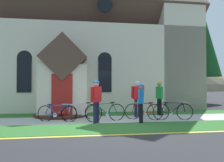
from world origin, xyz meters
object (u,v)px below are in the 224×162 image
Objects in this scene: bicycle_blue at (57,113)px; bicycle_red at (106,112)px; cyclist_in_green_jersey at (138,96)px; yard_deciduous_tree at (24,60)px; cyclist_in_orange_jersey at (141,100)px; bicycle_black at (81,112)px; bicycle_yellow at (144,111)px; cyclist_in_yellow_jersey at (96,98)px; church_sign at (62,90)px; bicycle_silver at (173,111)px; roadside_conifer at (203,44)px; cyclist_in_white_jersey at (159,95)px.

bicycle_blue is 2.06m from bicycle_red.
yard_deciduous_tree reaches higher than cyclist_in_green_jersey.
cyclist_in_orange_jersey is 0.35× the size of yard_deciduous_tree.
bicycle_yellow reaches higher than bicycle_black.
bicycle_yellow is at bearing -40.62° from yard_deciduous_tree.
bicycle_red is (2.05, -0.15, 0.02)m from bicycle_blue.
bicycle_yellow is 0.94× the size of cyclist_in_green_jersey.
bicycle_blue is 3.88m from cyclist_in_green_jersey.
cyclist_in_yellow_jersey reaches higher than bicycle_red.
bicycle_yellow is (1.75, 0.18, -0.01)m from bicycle_red.
church_sign reaches higher than bicycle_red.
cyclist_in_green_jersey reaches higher than bicycle_yellow.
church_sign reaches higher than bicycle_black.
bicycle_blue is 0.97× the size of cyclist_in_yellow_jersey.
bicycle_silver is 1.09× the size of bicycle_yellow.
bicycle_red reaches higher than bicycle_black.
bicycle_blue is 0.21× the size of roadside_conifer.
cyclist_in_yellow_jersey reaches higher than bicycle_silver.
cyclist_in_orange_jersey reaches higher than bicycle_red.
yard_deciduous_tree is (-7.76, 4.40, 2.21)m from cyclist_in_white_jersey.
bicycle_black is (-1.05, 0.53, -0.02)m from bicycle_red.
yard_deciduous_tree is (-6.56, 5.63, 2.86)m from bicycle_yellow.
cyclist_in_orange_jersey reaches higher than bicycle_blue.
bicycle_red is 1.01× the size of cyclist_in_green_jersey.
church_sign is at bearing 130.56° from bicycle_red.
cyclist_in_white_jersey is 0.99× the size of cyclist_in_green_jersey.
bicycle_blue is 6.92m from yard_deciduous_tree.
bicycle_yellow is 11.94m from roadside_conifer.
bicycle_silver is at bearing 16.84° from cyclist_in_orange_jersey.
roadside_conifer is at bearing 26.23° from church_sign.
church_sign is 1.25× the size of cyclist_in_orange_jersey.
cyclist_in_yellow_jersey is 2.55m from cyclist_in_green_jersey.
bicycle_yellow is 0.94× the size of cyclist_in_yellow_jersey.
cyclist_in_white_jersey reaches higher than bicycle_black.
bicycle_yellow is 2.38m from cyclist_in_yellow_jersey.
bicycle_black is (1.01, 0.39, 0.01)m from bicycle_blue.
roadside_conifer reaches higher than bicycle_black.
bicycle_silver is 10.19m from yard_deciduous_tree.
bicycle_yellow is at bearing -134.22° from cyclist_in_white_jersey.
yard_deciduous_tree reaches higher than cyclist_in_orange_jersey.
bicycle_red is 1.01× the size of cyclist_in_yellow_jersey.
bicycle_blue is at bearing -179.50° from bicycle_yellow.
bicycle_red is 1.10× the size of cyclist_in_orange_jersey.
bicycle_blue is at bearing -90.62° from church_sign.
bicycle_red is at bearing 178.71° from bicycle_silver.
yard_deciduous_tree is at bearing 134.36° from cyclist_in_orange_jersey.
cyclist_in_green_jersey is (2.12, 1.42, 0.01)m from cyclist_in_yellow_jersey.
cyclist_in_yellow_jersey is at bearing -133.46° from bicycle_red.
bicycle_silver is at bearing 6.53° from cyclist_in_yellow_jersey.
bicycle_yellow is (2.80, -0.35, 0.01)m from bicycle_black.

